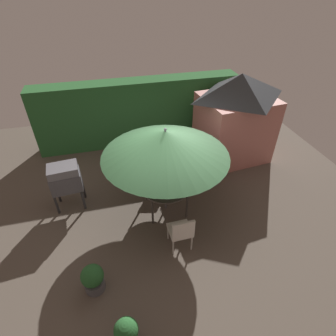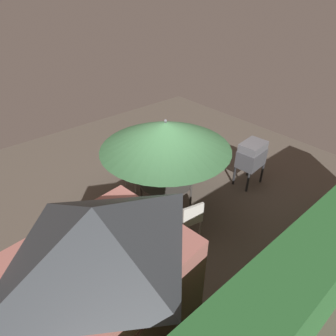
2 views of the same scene
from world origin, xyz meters
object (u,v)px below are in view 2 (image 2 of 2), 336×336
at_px(garden_shed, 106,284).
at_px(patio_umbrella, 166,135).
at_px(bbq_grill, 252,155).
at_px(potted_plant_by_shed, 174,146).
at_px(potted_plant_by_grill, 140,138).
at_px(chair_near_shed, 189,217).
at_px(patio_table, 166,184).
at_px(chair_far_side, 134,168).

distance_m(garden_shed, patio_umbrella, 3.16).
bearing_deg(bbq_grill, potted_plant_by_shed, -78.40).
height_order(patio_umbrella, potted_plant_by_grill, patio_umbrella).
bearing_deg(garden_shed, chair_near_shed, -160.96).
distance_m(patio_table, patio_umbrella, 1.21).
relative_size(chair_near_shed, chair_far_side, 1.00).
height_order(garden_shed, chair_far_side, garden_shed).
bearing_deg(chair_near_shed, potted_plant_by_grill, -112.01).
xyz_separation_m(bbq_grill, potted_plant_by_grill, (0.97, -3.44, -0.51)).
bearing_deg(patio_umbrella, bbq_grill, 163.21).
xyz_separation_m(patio_table, potted_plant_by_grill, (-1.28, -2.76, -0.33)).
distance_m(bbq_grill, chair_far_side, 2.98).
bearing_deg(patio_table, chair_near_shed, 76.45).
bearing_deg(chair_far_side, potted_plant_by_grill, -130.30).
distance_m(patio_table, chair_near_shed, 1.06).
distance_m(garden_shed, chair_far_side, 4.00).
bearing_deg(garden_shed, bbq_grill, -166.70).
bearing_deg(bbq_grill, garden_shed, 13.30).
distance_m(garden_shed, potted_plant_by_shed, 5.64).
relative_size(patio_umbrella, potted_plant_by_shed, 4.52).
bearing_deg(patio_umbrella, chair_near_shed, 76.45).
bearing_deg(potted_plant_by_grill, chair_far_side, 49.70).
distance_m(garden_shed, bbq_grill, 4.94).
distance_m(bbq_grill, chair_near_shed, 2.54).
height_order(patio_table, bbq_grill, bbq_grill).
xyz_separation_m(garden_shed, chair_near_shed, (-2.29, -0.79, -0.79)).
distance_m(bbq_grill, potted_plant_by_shed, 2.49).
distance_m(garden_shed, chair_near_shed, 2.54).
height_order(garden_shed, chair_near_shed, garden_shed).
relative_size(garden_shed, chair_near_shed, 2.86).
bearing_deg(chair_far_side, patio_table, 91.37).
relative_size(chair_far_side, potted_plant_by_grill, 1.42).
bearing_deg(chair_far_side, patio_umbrella, 91.37).
bearing_deg(patio_umbrella, garden_shed, 35.56).
distance_m(patio_table, potted_plant_by_shed, 2.48).
xyz_separation_m(garden_shed, patio_table, (-2.53, -1.81, -0.64)).
bearing_deg(patio_umbrella, patio_table, 180.00).
relative_size(chair_near_shed, potted_plant_by_grill, 1.42).
xyz_separation_m(chair_near_shed, chair_far_side, (-0.22, -2.23, 0.00)).
height_order(chair_near_shed, potted_plant_by_grill, chair_near_shed).
bearing_deg(potted_plant_by_grill, potted_plant_by_shed, 114.41).
height_order(patio_table, potted_plant_by_grill, patio_table).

